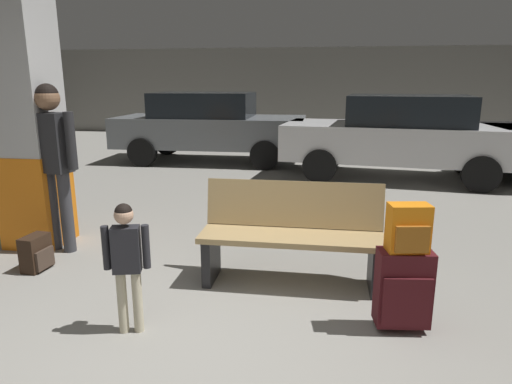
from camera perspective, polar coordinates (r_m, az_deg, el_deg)
name	(u,v)px	position (r m, az deg, el deg)	size (l,w,h in m)	color
ground_plane	(266,207)	(6.68, 1.33, -1.92)	(18.00, 18.00, 0.10)	gray
garage_back_wall	(303,92)	(15.26, 5.95, 12.43)	(18.00, 0.12, 2.80)	slate
structural_pillar	(26,102)	(5.36, -27.01, 10.08)	(0.57, 0.57, 3.13)	orange
bench	(292,235)	(4.03, 4.54, -5.37)	(1.60, 0.54, 0.89)	tan
suitcase	(403,288)	(3.48, 18.05, -11.47)	(0.40, 0.27, 0.60)	#471419
backpack_bright	(408,229)	(3.31, 18.64, -4.41)	(0.30, 0.23, 0.34)	orange
child	(126,255)	(3.30, -16.00, -7.59)	(0.32, 0.19, 0.96)	beige
adult	(53,150)	(5.07, -24.20, 4.79)	(0.58, 0.28, 1.74)	#38383D
backpack_dark_floor	(36,253)	(4.83, -25.90, -6.94)	(0.21, 0.29, 0.34)	black
parked_car_far	(209,125)	(10.15, -5.90, 8.37)	(4.13, 1.85, 1.51)	slate
parked_car_near	(400,135)	(8.73, 17.69, 6.90)	(4.27, 2.17, 1.51)	silver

